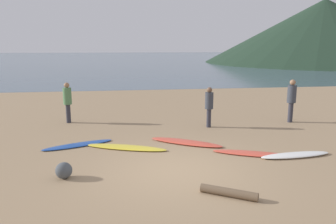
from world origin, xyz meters
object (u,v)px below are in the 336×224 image
at_px(surfboard_0, 78,145).
at_px(surfboard_1, 126,147).
at_px(surfboard_4, 295,155).
at_px(driftwood_log, 229,192).
at_px(surfboard_3, 255,154).
at_px(person_0, 292,97).
at_px(person_2, 67,99).
at_px(surfboard_2, 186,142).
at_px(beach_rock_near, 64,170).
at_px(person_1, 209,104).

relative_size(surfboard_0, surfboard_1, 0.87).
xyz_separation_m(surfboard_4, driftwood_log, (-2.76, -2.23, 0.04)).
height_order(surfboard_3, person_0, person_0).
relative_size(surfboard_0, person_2, 1.36).
height_order(surfboard_0, surfboard_2, surfboard_2).
bearing_deg(driftwood_log, surfboard_0, 131.11).
relative_size(surfboard_2, person_0, 1.39).
xyz_separation_m(surfboard_1, beach_rock_near, (-1.55, -2.17, 0.17)).
bearing_deg(person_0, person_2, 85.26).
distance_m(surfboard_4, beach_rock_near, 6.48).
xyz_separation_m(surfboard_3, person_2, (-6.08, 5.02, 0.96)).
relative_size(surfboard_0, beach_rock_near, 5.63).
distance_m(surfboard_0, surfboard_2, 3.52).
relative_size(surfboard_2, beach_rock_near, 6.15).
bearing_deg(beach_rock_near, surfboard_4, 6.22).
height_order(surfboard_0, beach_rock_near, beach_rock_near).
bearing_deg(beach_rock_near, surfboard_1, 54.49).
distance_m(driftwood_log, beach_rock_near, 3.99).
height_order(surfboard_3, driftwood_log, driftwood_log).
distance_m(surfboard_2, driftwood_log, 3.97).
height_order(person_0, person_1, person_0).
bearing_deg(driftwood_log, surfboard_1, 119.98).
bearing_deg(surfboard_2, person_0, 57.95).
height_order(surfboard_1, surfboard_4, surfboard_4).
relative_size(surfboard_4, driftwood_log, 1.75).
bearing_deg(surfboard_3, person_1, 120.40).
bearing_deg(surfboard_1, person_1, 56.02).
bearing_deg(person_2, person_1, -72.16).
height_order(surfboard_0, driftwood_log, driftwood_log).
relative_size(surfboard_2, person_2, 1.48).
relative_size(surfboard_0, surfboard_3, 0.93).
bearing_deg(surfboard_3, beach_rock_near, -146.70).
xyz_separation_m(surfboard_4, person_2, (-7.20, 5.34, 0.94)).
height_order(surfboard_0, surfboard_4, surfboard_4).
xyz_separation_m(surfboard_4, person_1, (-1.61, 3.78, 0.89)).
xyz_separation_m(surfboard_3, person_1, (-0.48, 3.47, 0.90)).
height_order(person_1, beach_rock_near, person_1).
bearing_deg(person_1, surfboard_2, 159.41).
relative_size(surfboard_2, surfboard_3, 1.01).
bearing_deg(person_0, surfboard_0, 107.02).
distance_m(person_0, person_1, 3.63).
height_order(surfboard_4, beach_rock_near, beach_rock_near).
relative_size(person_0, driftwood_log, 1.43).
bearing_deg(surfboard_2, surfboard_3, -6.37).
relative_size(person_1, person_2, 0.94).
bearing_deg(surfboard_4, surfboard_3, 159.65).
relative_size(surfboard_2, driftwood_log, 2.00).
xyz_separation_m(surfboard_3, surfboard_4, (1.12, -0.32, 0.01)).
height_order(surfboard_3, person_1, person_1).
xyz_separation_m(person_0, driftwood_log, (-4.76, -6.36, -0.96)).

